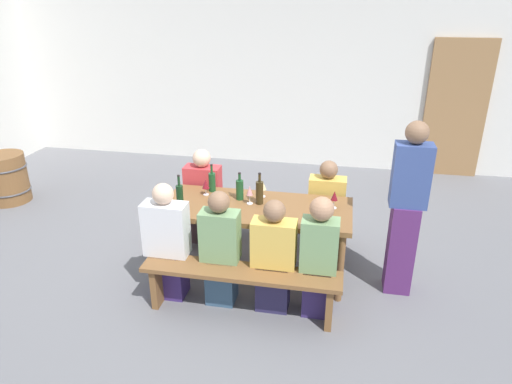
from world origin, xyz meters
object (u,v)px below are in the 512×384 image
wine_barrel (6,178)px  bench_near (241,280)px  wine_glass_1 (250,191)px  bench_far (268,212)px  wine_bottle_2 (240,189)px  wine_glass_3 (226,199)px  tasting_table (256,214)px  seated_guest_far_0 (204,199)px  wine_bottle_1 (180,196)px  seated_guest_near_0 (167,245)px  wooden_door (456,110)px  wine_glass_4 (206,185)px  seated_guest_near_1 (221,251)px  wine_bottle_0 (212,182)px  standing_host (406,212)px  seated_guest_far_1 (326,211)px  wine_glass_2 (334,196)px  seated_guest_near_2 (274,259)px  wine_bottle_3 (260,192)px  wine_glass_0 (263,186)px  seated_guest_near_3 (319,259)px

wine_barrel → bench_near: bearing=-25.7°
wine_glass_1 → bench_far: bearing=83.8°
wine_bottle_2 → wine_glass_3: wine_bottle_2 is taller
tasting_table → seated_guest_far_0: seated_guest_far_0 is taller
tasting_table → wine_bottle_1: bearing=-164.6°
seated_guest_near_0 → wooden_door: bearing=-39.0°
wine_glass_3 → wine_glass_4: 0.44m
seated_guest_near_1 → tasting_table: bearing=-22.0°
wine_bottle_0 → standing_host: size_ratio=0.18×
wine_glass_3 → seated_guest_far_1: seated_guest_far_1 is taller
wine_glass_2 → wooden_door: bearing=62.7°
wine_bottle_1 → wine_glass_3: (0.45, 0.05, -0.01)m
seated_guest_near_1 → seated_guest_far_1: 1.41m
tasting_table → seated_guest_near_1: bearing=-112.0°
wine_bottle_2 → wine_glass_4: wine_bottle_2 is taller
wine_glass_2 → wine_barrel: wine_glass_2 is taller
wooden_door → seated_guest_far_0: size_ratio=1.88×
bench_near → wine_bottle_0: size_ratio=5.90×
wine_barrel → standing_host: bearing=-12.4°
wine_glass_3 → standing_host: (1.67, 0.12, -0.04)m
wine_glass_1 → seated_guest_near_2: bearing=-60.0°
wooden_door → wine_bottle_0: 4.30m
seated_guest_near_2 → wine_glass_1: bearing=30.0°
wine_bottle_3 → seated_guest_far_0: seated_guest_far_0 is taller
bench_far → wine_glass_4: bearing=-137.1°
wine_bottle_3 → wine_bottle_2: bearing=163.4°
wine_bottle_1 → wine_glass_0: 0.85m
wine_glass_4 → seated_guest_far_1: bearing=16.8°
wine_bottle_1 → seated_guest_near_3: size_ratio=0.31×
tasting_table → wine_glass_4: 0.62m
wine_glass_2 → wine_barrel: size_ratio=0.26×
seated_guest_near_2 → wine_bottle_2: bearing=34.2°
bench_near → wine_bottle_3: wine_bottle_3 is taller
wine_bottle_1 → wine_glass_1: size_ratio=1.80×
bench_near → standing_host: 1.63m
wine_glass_0 → wine_glass_3: 0.48m
tasting_table → wine_bottle_2: 0.30m
bench_near → wine_bottle_0: wine_bottle_0 is taller
wine_bottle_3 → standing_host: bearing=-4.0°
wine_glass_0 → wine_glass_2: bearing=-10.5°
tasting_table → wine_bottle_1: 0.77m
wine_bottle_3 → wooden_door: bearing=53.8°
wine_bottle_2 → wine_glass_2: wine_bottle_2 is taller
wine_bottle_1 → wine_glass_3: size_ratio=2.02×
wine_glass_1 → seated_guest_near_2: seated_guest_near_2 is taller
wooden_door → seated_guest_far_1: 3.39m
wine_bottle_0 → wine_bottle_1: bearing=-111.3°
wine_bottle_0 → seated_guest_far_1: seated_guest_far_1 is taller
wine_bottle_0 → seated_guest_far_0: size_ratio=0.27×
seated_guest_near_2 → seated_guest_far_1: bearing=-20.3°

